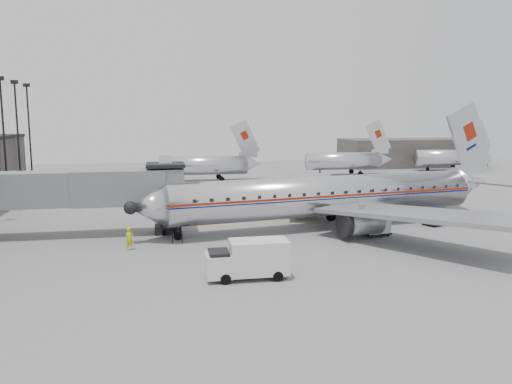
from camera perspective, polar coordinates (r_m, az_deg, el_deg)
The scene contains 12 objects.
ground at distance 43.98m, azimuth 1.81°, elevation -5.21°, with size 160.00×160.00×0.00m, color slate.
hangar at distance 115.59m, azimuth 17.27°, elevation 4.33°, with size 30.00×12.00×6.00m, color #393633.
apron_line at distance 50.36m, azimuth 3.64°, elevation -3.48°, with size 0.15×60.00×0.01m, color gold.
jet_bridge at distance 46.35m, azimuth -19.76°, elevation 0.25°, with size 21.00×6.20×7.10m.
distant_aircraft_near at distance 84.39m, azimuth -5.67°, elevation 3.14°, with size 16.39×3.20×10.26m.
distant_aircraft_mid at distance 94.24m, azimuth 10.07°, elevation 3.59°, with size 16.39×3.20×10.26m.
distant_aircraft_far at distance 108.59m, azimuth 21.24°, elevation 3.77°, with size 16.39×3.20×10.26m.
airliner at distance 48.22m, azimuth 8.86°, elevation -0.40°, with size 38.25×35.16×12.17m.
service_van at distance 32.64m, azimuth -0.88°, elevation -7.62°, with size 5.37×2.18×2.52m.
baggage_cart_navy at distance 51.85m, azimuth 19.77°, elevation -2.60°, with size 2.65×2.36×1.72m.
baggage_cart_white at distance 45.85m, azimuth 13.51°, elevation -3.66°, with size 2.56×2.11×1.81m.
ramp_worker at distance 40.84m, azimuth -14.25°, elevation -5.21°, with size 0.67×0.44×1.83m, color #BBC917.
Camera 1 is at (-9.45, -41.71, 10.29)m, focal length 35.00 mm.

